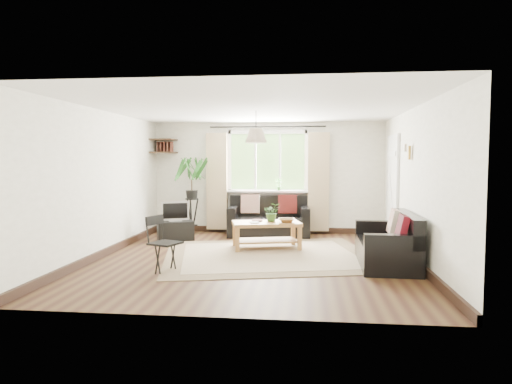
# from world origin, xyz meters

# --- Properties ---
(floor) EXTENTS (5.50, 5.50, 0.00)m
(floor) POSITION_xyz_m (0.00, 0.00, 0.00)
(floor) COLOR black
(floor) RESTS_ON ground
(ceiling) EXTENTS (5.50, 5.50, 0.00)m
(ceiling) POSITION_xyz_m (0.00, 0.00, 2.40)
(ceiling) COLOR white
(ceiling) RESTS_ON floor
(wall_back) EXTENTS (5.00, 0.02, 2.40)m
(wall_back) POSITION_xyz_m (0.00, 2.75, 1.20)
(wall_back) COLOR beige
(wall_back) RESTS_ON floor
(wall_front) EXTENTS (5.00, 0.02, 2.40)m
(wall_front) POSITION_xyz_m (0.00, -2.75, 1.20)
(wall_front) COLOR beige
(wall_front) RESTS_ON floor
(wall_left) EXTENTS (0.02, 5.50, 2.40)m
(wall_left) POSITION_xyz_m (-2.50, 0.00, 1.20)
(wall_left) COLOR beige
(wall_left) RESTS_ON floor
(wall_right) EXTENTS (0.02, 5.50, 2.40)m
(wall_right) POSITION_xyz_m (2.50, 0.00, 1.20)
(wall_right) COLOR beige
(wall_right) RESTS_ON floor
(rug) EXTENTS (3.97, 3.61, 0.02)m
(rug) POSITION_xyz_m (0.23, 0.28, 0.01)
(rug) COLOR beige
(rug) RESTS_ON floor
(window) EXTENTS (2.50, 0.16, 2.16)m
(window) POSITION_xyz_m (0.00, 2.71, 1.55)
(window) COLOR white
(window) RESTS_ON wall_back
(door) EXTENTS (0.06, 0.96, 2.06)m
(door) POSITION_xyz_m (2.47, 1.70, 1.00)
(door) COLOR silver
(door) RESTS_ON wall_right
(corner_shelf) EXTENTS (0.50, 0.50, 0.34)m
(corner_shelf) POSITION_xyz_m (-2.25, 2.50, 1.89)
(corner_shelf) COLOR black
(corner_shelf) RESTS_ON wall_back
(pendant_lamp) EXTENTS (0.36, 0.36, 0.54)m
(pendant_lamp) POSITION_xyz_m (0.00, 0.40, 2.05)
(pendant_lamp) COLOR beige
(pendant_lamp) RESTS_ON ceiling
(wall_sconce) EXTENTS (0.12, 0.12, 0.28)m
(wall_sconce) POSITION_xyz_m (2.43, 0.30, 1.74)
(wall_sconce) COLOR beige
(wall_sconce) RESTS_ON wall_right
(sofa_back) EXTENTS (1.72, 0.94, 0.79)m
(sofa_back) POSITION_xyz_m (0.06, 2.27, 0.39)
(sofa_back) COLOR black
(sofa_back) RESTS_ON floor
(sofa_right) EXTENTS (1.62, 0.84, 0.75)m
(sofa_right) POSITION_xyz_m (2.04, -0.21, 0.38)
(sofa_right) COLOR black
(sofa_right) RESTS_ON floor
(coffee_table) EXTENTS (1.31, 0.90, 0.49)m
(coffee_table) POSITION_xyz_m (0.14, 0.86, 0.24)
(coffee_table) COLOR brown
(coffee_table) RESTS_ON floor
(table_plant) EXTENTS (0.36, 0.33, 0.33)m
(table_plant) POSITION_xyz_m (0.23, 0.94, 0.65)
(table_plant) COLOR #345F26
(table_plant) RESTS_ON coffee_table
(bowl) EXTENTS (0.30, 0.30, 0.07)m
(bowl) POSITION_xyz_m (0.50, 0.83, 0.52)
(bowl) COLOR olive
(bowl) RESTS_ON coffee_table
(book_a) EXTENTS (0.21, 0.24, 0.02)m
(book_a) POSITION_xyz_m (-0.13, 0.68, 0.49)
(book_a) COLOR silver
(book_a) RESTS_ON coffee_table
(book_b) EXTENTS (0.22, 0.27, 0.02)m
(book_b) POSITION_xyz_m (-0.12, 0.93, 0.50)
(book_b) COLOR #572B23
(book_b) RESTS_ON coffee_table
(tv_stand) EXTENTS (0.80, 0.64, 0.37)m
(tv_stand) POSITION_xyz_m (-1.74, 1.57, 0.19)
(tv_stand) COLOR black
(tv_stand) RESTS_ON floor
(tv) EXTENTS (0.56, 0.38, 0.41)m
(tv) POSITION_xyz_m (-1.74, 1.57, 0.58)
(tv) COLOR #A5A5AA
(tv) RESTS_ON tv_stand
(palm_stand) EXTENTS (0.78, 0.78, 1.65)m
(palm_stand) POSITION_xyz_m (-1.60, 2.37, 0.83)
(palm_stand) COLOR black
(palm_stand) RESTS_ON floor
(folding_chair) EXTENTS (0.53, 0.53, 0.79)m
(folding_chair) POSITION_xyz_m (-1.14, -0.98, 0.40)
(folding_chair) COLOR black
(folding_chair) RESTS_ON floor
(sill_plant) EXTENTS (0.14, 0.10, 0.27)m
(sill_plant) POSITION_xyz_m (0.25, 2.63, 1.06)
(sill_plant) COLOR #2D6023
(sill_plant) RESTS_ON window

